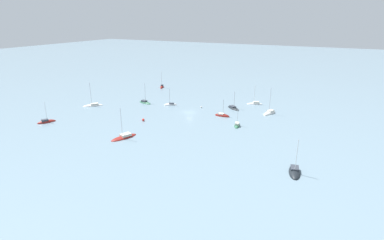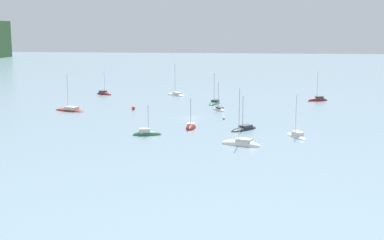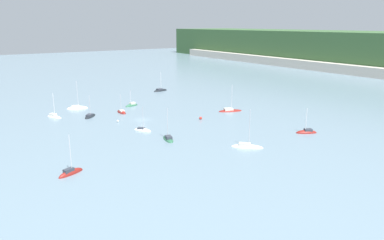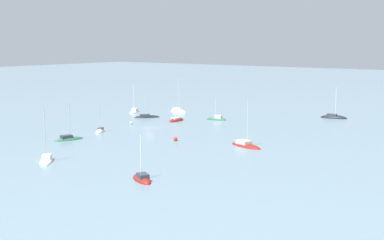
{
  "view_description": "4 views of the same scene",
  "coord_description": "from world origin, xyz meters",
  "px_view_note": "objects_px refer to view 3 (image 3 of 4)",
  "views": [
    {
      "loc": [
        -48.81,
        95.12,
        33.84
      ],
      "look_at": [
        -9.66,
        16.85,
        3.7
      ],
      "focal_mm": 28.0,
      "sensor_mm": 36.0,
      "label": 1
    },
    {
      "loc": [
        -118.47,
        -15.03,
        20.34
      ],
      "look_at": [
        -17.86,
        -2.44,
        2.61
      ],
      "focal_mm": 50.0,
      "sensor_mm": 36.0,
      "label": 2
    },
    {
      "loc": [
        103.74,
        -49.83,
        29.46
      ],
      "look_at": [
        16.94,
        7.61,
        2.52
      ],
      "focal_mm": 35.0,
      "sensor_mm": 36.0,
      "label": 3
    },
    {
      "loc": [
        97.34,
        84.41,
        20.99
      ],
      "look_at": [
        -3.74,
        10.17,
        2.39
      ],
      "focal_mm": 50.0,
      "sensor_mm": 36.0,
      "label": 4
    }
  ],
  "objects_px": {
    "sailboat_9": "(132,106)",
    "mooring_buoy_1": "(118,121)",
    "sailboat_4": "(142,131)",
    "sailboat_10": "(306,133)",
    "sailboat_5": "(230,111)",
    "mooring_buoy_0": "(201,118)",
    "sailboat_0": "(122,113)",
    "sailboat_3": "(168,139)",
    "sailboat_1": "(247,147)",
    "sailboat_11": "(90,116)",
    "sailboat_8": "(54,117)",
    "sailboat_2": "(71,173)",
    "sailboat_6": "(77,108)",
    "sailboat_7": "(160,91)"
  },
  "relations": [
    {
      "from": "sailboat_9",
      "to": "mooring_buoy_1",
      "type": "xyz_separation_m",
      "value": [
        19.18,
        -13.41,
        0.22
      ]
    },
    {
      "from": "sailboat_4",
      "to": "sailboat_10",
      "type": "height_order",
      "value": "sailboat_10"
    },
    {
      "from": "sailboat_10",
      "to": "sailboat_9",
      "type": "bearing_deg",
      "value": -37.59
    },
    {
      "from": "sailboat_5",
      "to": "mooring_buoy_0",
      "type": "distance_m",
      "value": 15.47
    },
    {
      "from": "sailboat_0",
      "to": "sailboat_3",
      "type": "bearing_deg",
      "value": 177.66
    },
    {
      "from": "sailboat_1",
      "to": "sailboat_9",
      "type": "height_order",
      "value": "sailboat_1"
    },
    {
      "from": "sailboat_9",
      "to": "sailboat_1",
      "type": "bearing_deg",
      "value": 79.35
    },
    {
      "from": "sailboat_4",
      "to": "sailboat_11",
      "type": "bearing_deg",
      "value": 162.16
    },
    {
      "from": "sailboat_4",
      "to": "sailboat_11",
      "type": "xyz_separation_m",
      "value": [
        -24.4,
        -6.89,
        0.01
      ]
    },
    {
      "from": "sailboat_0",
      "to": "sailboat_8",
      "type": "height_order",
      "value": "sailboat_8"
    },
    {
      "from": "sailboat_4",
      "to": "mooring_buoy_1",
      "type": "height_order",
      "value": "sailboat_4"
    },
    {
      "from": "sailboat_11",
      "to": "sailboat_1",
      "type": "bearing_deg",
      "value": -118.33
    },
    {
      "from": "sailboat_5",
      "to": "sailboat_8",
      "type": "xyz_separation_m",
      "value": [
        -24.94,
        -52.94,
        0.01
      ]
    },
    {
      "from": "sailboat_0",
      "to": "sailboat_1",
      "type": "xyz_separation_m",
      "value": [
        51.22,
        11.01,
        0.04
      ]
    },
    {
      "from": "sailboat_2",
      "to": "sailboat_5",
      "type": "bearing_deg",
      "value": -0.18
    },
    {
      "from": "sailboat_1",
      "to": "mooring_buoy_0",
      "type": "xyz_separation_m",
      "value": [
        -28.88,
        6.22,
        0.33
      ]
    },
    {
      "from": "sailboat_11",
      "to": "mooring_buoy_1",
      "type": "bearing_deg",
      "value": -118.66
    },
    {
      "from": "sailboat_0",
      "to": "sailboat_3",
      "type": "height_order",
      "value": "sailboat_3"
    },
    {
      "from": "sailboat_4",
      "to": "sailboat_6",
      "type": "height_order",
      "value": "sailboat_6"
    },
    {
      "from": "sailboat_5",
      "to": "mooring_buoy_0",
      "type": "bearing_deg",
      "value": -146.29
    },
    {
      "from": "sailboat_1",
      "to": "sailboat_8",
      "type": "distance_m",
      "value": 65.72
    },
    {
      "from": "sailboat_6",
      "to": "sailboat_10",
      "type": "relative_size",
      "value": 1.39
    },
    {
      "from": "sailboat_9",
      "to": "mooring_buoy_1",
      "type": "bearing_deg",
      "value": 40.95
    },
    {
      "from": "sailboat_0",
      "to": "sailboat_8",
      "type": "relative_size",
      "value": 0.84
    },
    {
      "from": "sailboat_0",
      "to": "mooring_buoy_0",
      "type": "height_order",
      "value": "sailboat_0"
    },
    {
      "from": "sailboat_10",
      "to": "mooring_buoy_0",
      "type": "relative_size",
      "value": 8.87
    },
    {
      "from": "sailboat_1",
      "to": "sailboat_7",
      "type": "distance_m",
      "value": 83.68
    },
    {
      "from": "sailboat_6",
      "to": "mooring_buoy_0",
      "type": "bearing_deg",
      "value": -34.61
    },
    {
      "from": "sailboat_5",
      "to": "sailboat_8",
      "type": "height_order",
      "value": "sailboat_5"
    },
    {
      "from": "sailboat_9",
      "to": "sailboat_10",
      "type": "distance_m",
      "value": 64.41
    },
    {
      "from": "sailboat_5",
      "to": "sailboat_8",
      "type": "bearing_deg",
      "value": 174.48
    },
    {
      "from": "sailboat_1",
      "to": "sailboat_8",
      "type": "xyz_separation_m",
      "value": [
        -57.56,
        -31.72,
        0.04
      ]
    },
    {
      "from": "sailboat_5",
      "to": "sailboat_11",
      "type": "bearing_deg",
      "value": 175.75
    },
    {
      "from": "sailboat_10",
      "to": "sailboat_1",
      "type": "bearing_deg",
      "value": 29.59
    },
    {
      "from": "sailboat_4",
      "to": "sailboat_7",
      "type": "distance_m",
      "value": 64.38
    },
    {
      "from": "sailboat_1",
      "to": "mooring_buoy_0",
      "type": "height_order",
      "value": "sailboat_1"
    },
    {
      "from": "sailboat_0",
      "to": "sailboat_8",
      "type": "distance_m",
      "value": 21.65
    },
    {
      "from": "sailboat_6",
      "to": "sailboat_8",
      "type": "height_order",
      "value": "sailboat_6"
    },
    {
      "from": "sailboat_2",
      "to": "sailboat_6",
      "type": "distance_m",
      "value": 62.0
    },
    {
      "from": "sailboat_0",
      "to": "sailboat_7",
      "type": "distance_m",
      "value": 43.42
    },
    {
      "from": "sailboat_2",
      "to": "sailboat_7",
      "type": "bearing_deg",
      "value": 27.76
    },
    {
      "from": "sailboat_9",
      "to": "mooring_buoy_0",
      "type": "xyz_separation_m",
      "value": [
        30.45,
        9.79,
        0.32
      ]
    },
    {
      "from": "sailboat_2",
      "to": "mooring_buoy_1",
      "type": "distance_m",
      "value": 40.94
    },
    {
      "from": "sailboat_2",
      "to": "mooring_buoy_0",
      "type": "height_order",
      "value": "sailboat_2"
    },
    {
      "from": "sailboat_8",
      "to": "sailboat_7",
      "type": "bearing_deg",
      "value": 89.98
    },
    {
      "from": "sailboat_6",
      "to": "sailboat_10",
      "type": "xyz_separation_m",
      "value": [
        65.6,
        43.8,
        0.01
      ]
    },
    {
      "from": "sailboat_0",
      "to": "sailboat_2",
      "type": "relative_size",
      "value": 0.78
    },
    {
      "from": "sailboat_4",
      "to": "mooring_buoy_0",
      "type": "height_order",
      "value": "sailboat_4"
    },
    {
      "from": "sailboat_6",
      "to": "sailboat_10",
      "type": "height_order",
      "value": "sailboat_6"
    },
    {
      "from": "sailboat_0",
      "to": "sailboat_2",
      "type": "xyz_separation_m",
      "value": [
        44.29,
        -29.92,
        0.06
      ]
    }
  ]
}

